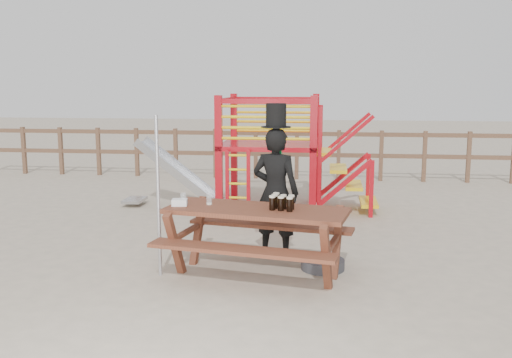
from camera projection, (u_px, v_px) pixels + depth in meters
name	position (u px, v px, depth m)	size (l,w,h in m)	color
ground	(225.00, 271.00, 7.06)	(60.00, 60.00, 0.00)	#B6A68E
back_fence	(276.00, 149.00, 13.78)	(15.09, 0.09, 1.20)	brown
playground_fort	(266.00, 151.00, 10.37)	(4.71, 1.84, 2.10)	#B20B15
picnic_table	(257.00, 233.00, 6.81)	(2.37, 1.84, 0.83)	brown
man_with_hat	(276.00, 189.00, 7.53)	(0.71, 0.55, 2.04)	black
metal_pole	(158.00, 197.00, 6.74)	(0.04, 0.04, 1.93)	#B2B2B7
parasol_base	(323.00, 264.00, 7.12)	(0.54, 0.54, 0.23)	#313136
paper_bag	(180.00, 202.00, 6.91)	(0.18, 0.14, 0.08)	white
stout_pints	(281.00, 202.00, 6.69)	(0.29, 0.32, 0.17)	black
empty_glasses	(196.00, 199.00, 6.94)	(0.38, 0.14, 0.15)	silver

